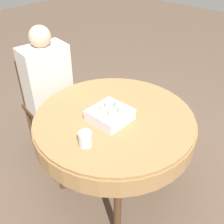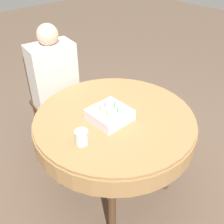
{
  "view_description": "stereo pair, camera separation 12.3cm",
  "coord_description": "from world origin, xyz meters",
  "px_view_note": "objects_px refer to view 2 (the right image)",
  "views": [
    {
      "loc": [
        -1.07,
        -0.96,
        1.76
      ],
      "look_at": [
        -0.03,
        -0.0,
        0.76
      ],
      "focal_mm": 42.0,
      "sensor_mm": 36.0,
      "label": 1
    },
    {
      "loc": [
        -0.99,
        -1.04,
        1.76
      ],
      "look_at": [
        -0.03,
        -0.0,
        0.76
      ],
      "focal_mm": 42.0,
      "sensor_mm": 36.0,
      "label": 2
    }
  ],
  "objects_px": {
    "person": "(55,80)",
    "birthday_cake": "(110,115)",
    "chair": "(54,98)",
    "drinking_glass": "(82,137)"
  },
  "relations": [
    {
      "from": "person",
      "to": "birthday_cake",
      "type": "distance_m",
      "value": 0.75
    },
    {
      "from": "person",
      "to": "drinking_glass",
      "type": "bearing_deg",
      "value": -104.1
    },
    {
      "from": "chair",
      "to": "person",
      "type": "bearing_deg",
      "value": -90.0
    },
    {
      "from": "chair",
      "to": "drinking_glass",
      "type": "xyz_separation_m",
      "value": [
        -0.34,
        -0.9,
        0.29
      ]
    },
    {
      "from": "chair",
      "to": "birthday_cake",
      "type": "relative_size",
      "value": 3.57
    },
    {
      "from": "chair",
      "to": "drinking_glass",
      "type": "relative_size",
      "value": 9.57
    },
    {
      "from": "chair",
      "to": "person",
      "type": "height_order",
      "value": "person"
    },
    {
      "from": "chair",
      "to": "birthday_cake",
      "type": "distance_m",
      "value": 0.88
    },
    {
      "from": "chair",
      "to": "drinking_glass",
      "type": "height_order",
      "value": "chair"
    },
    {
      "from": "person",
      "to": "drinking_glass",
      "type": "height_order",
      "value": "person"
    }
  ]
}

